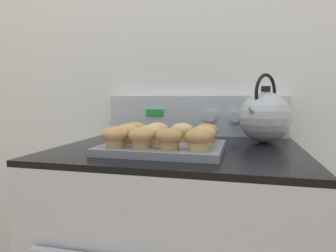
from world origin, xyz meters
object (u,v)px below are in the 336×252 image
(muffin_r0_c0, at_px, (115,136))
(muffin_r1_c3, at_px, (203,135))
(muffin_r1_c0, at_px, (126,133))
(muffin_r2_c2, at_px, (182,132))
(muffin_r2_c0, at_px, (135,130))
(muffin_r1_c1, at_px, (151,134))
(muffin_r0_c2, at_px, (169,138))
(muffin_r0_c3, at_px, (199,139))
(tea_kettle, at_px, (265,116))
(muffin_pan, at_px, (163,148))
(muffin_r0_c1, at_px, (142,137))
(muffin_r2_c1, at_px, (157,131))
(muffin_r2_c3, at_px, (206,132))

(muffin_r0_c0, height_order, muffin_r1_c3, same)
(muffin_r1_c0, height_order, muffin_r2_c2, same)
(muffin_r2_c0, bearing_deg, muffin_r1_c1, -45.12)
(muffin_r0_c2, distance_m, muffin_r0_c3, 0.08)
(muffin_r0_c3, bearing_deg, muffin_r2_c2, 116.08)
(muffin_r0_c2, xyz_separation_m, tea_kettle, (0.28, 0.35, 0.04))
(muffin_pan, relative_size, muffin_r0_c1, 4.79)
(muffin_r0_c0, distance_m, muffin_r0_c3, 0.24)
(muffin_r0_c0, distance_m, muffin_r1_c0, 0.08)
(muffin_r0_c0, distance_m, muffin_r1_c1, 0.12)
(muffin_r0_c3, bearing_deg, muffin_r1_c3, 88.45)
(muffin_r0_c0, distance_m, muffin_r0_c2, 0.16)
(muffin_r1_c1, bearing_deg, muffin_r2_c2, 44.20)
(muffin_r0_c2, bearing_deg, muffin_r1_c1, 133.79)
(muffin_r1_c3, bearing_deg, muffin_r2_c1, 153.31)
(muffin_r0_c2, height_order, muffin_r1_c1, same)
(muffin_r1_c3, height_order, muffin_r2_c2, same)
(muffin_r2_c0, distance_m, muffin_r2_c1, 0.08)
(muffin_pan, relative_size, muffin_r0_c3, 4.79)
(tea_kettle, bearing_deg, muffin_r0_c2, -128.38)
(muffin_pan, height_order, muffin_r2_c0, muffin_r2_c0)
(muffin_pan, xyz_separation_m, muffin_r1_c3, (0.12, -0.00, 0.04))
(muffin_r2_c1, distance_m, muffin_r2_c3, 0.17)
(muffin_r1_c0, distance_m, muffin_r2_c2, 0.18)
(muffin_r0_c3, bearing_deg, muffin_r2_c1, 135.54)
(muffin_r0_c0, xyz_separation_m, muffin_r0_c2, (0.16, 0.00, 0.00))
(muffin_r1_c0, height_order, muffin_r2_c0, same)
(muffin_pan, height_order, muffin_r0_c1, muffin_r0_c1)
(muffin_r0_c1, distance_m, muffin_r2_c2, 0.18)
(muffin_r1_c1, height_order, muffin_r2_c1, same)
(muffin_r1_c3, height_order, tea_kettle, tea_kettle)
(muffin_r0_c3, height_order, muffin_r1_c0, same)
(muffin_r1_c1, bearing_deg, muffin_r2_c0, 134.88)
(muffin_pan, relative_size, muffin_r1_c1, 4.79)
(muffin_pan, distance_m, muffin_r0_c3, 0.15)
(muffin_r2_c3, bearing_deg, muffin_r1_c1, -153.76)
(muffin_r0_c2, xyz_separation_m, muffin_r0_c3, (0.08, 0.00, 0.00))
(muffin_r2_c3, bearing_deg, tea_kettle, 43.89)
(muffin_r0_c1, height_order, muffin_r0_c3, same)
(muffin_r0_c3, xyz_separation_m, muffin_r2_c2, (-0.08, 0.16, 0.00))
(muffin_r1_c0, bearing_deg, muffin_r0_c0, -91.40)
(muffin_r2_c1, height_order, muffin_r2_c2, same)
(muffin_r1_c1, bearing_deg, tea_kettle, 36.73)
(muffin_r1_c1, distance_m, muffin_r1_c3, 0.16)
(muffin_r1_c1, height_order, muffin_r1_c3, same)
(muffin_r0_c0, bearing_deg, muffin_r1_c3, 18.67)
(muffin_r0_c3, distance_m, muffin_r2_c0, 0.29)
(muffin_r0_c3, bearing_deg, muffin_r1_c1, 154.07)
(muffin_r0_c0, xyz_separation_m, muffin_r2_c3, (0.25, 0.16, 0.00))
(muffin_r1_c3, height_order, muffin_r2_c1, same)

